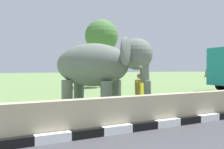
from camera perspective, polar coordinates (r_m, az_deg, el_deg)
name	(u,v)px	position (r m, az deg, el deg)	size (l,w,h in m)	color
striped_curb	(71,136)	(6.54, -9.53, -13.77)	(16.20, 0.20, 0.24)	white
barrier_parapet	(141,112)	(7.75, 6.68, -8.50)	(28.00, 0.36, 1.00)	tan
elephant	(100,66)	(9.66, -2.82, 1.93)	(3.72, 3.91, 2.94)	slate
person_handler	(140,92)	(9.76, 6.44, -3.94)	(0.60, 0.41, 1.66)	navy
tree_distant	(101,37)	(24.33, -2.45, 8.72)	(3.21, 3.21, 6.60)	brown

